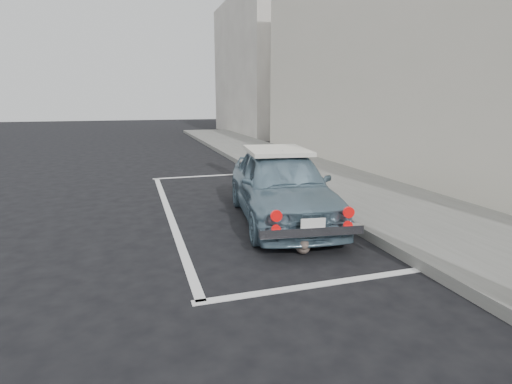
% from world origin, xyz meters
% --- Properties ---
extents(ground, '(80.00, 80.00, 0.00)m').
position_xyz_m(ground, '(0.00, 0.00, 0.00)').
color(ground, black).
rests_on(ground, ground).
extents(sidewalk, '(2.80, 40.00, 0.15)m').
position_xyz_m(sidewalk, '(3.20, 2.00, 0.07)').
color(sidewalk, slate).
rests_on(sidewalk, ground).
extents(shop_building, '(3.50, 18.00, 7.00)m').
position_xyz_m(shop_building, '(6.33, 4.00, 3.49)').
color(shop_building, silver).
rests_on(shop_building, ground).
extents(building_far, '(3.50, 10.00, 8.00)m').
position_xyz_m(building_far, '(6.35, 20.00, 4.00)').
color(building_far, '#ACA49C').
rests_on(building_far, ground).
extents(pline_rear, '(3.00, 0.12, 0.01)m').
position_xyz_m(pline_rear, '(0.50, -0.50, 0.00)').
color(pline_rear, silver).
rests_on(pline_rear, ground).
extents(pline_front, '(3.00, 0.12, 0.01)m').
position_xyz_m(pline_front, '(0.50, 6.50, 0.00)').
color(pline_front, silver).
rests_on(pline_front, ground).
extents(pline_side, '(0.12, 7.00, 0.01)m').
position_xyz_m(pline_side, '(-0.90, 3.00, 0.00)').
color(pline_side, silver).
rests_on(pline_side, ground).
extents(retro_coupe, '(1.95, 3.83, 1.25)m').
position_xyz_m(retro_coupe, '(0.94, 2.02, 0.63)').
color(retro_coupe, slate).
rests_on(retro_coupe, ground).
extents(cat, '(0.28, 0.45, 0.25)m').
position_xyz_m(cat, '(0.67, 0.45, 0.11)').
color(cat, '#685C4F').
rests_on(cat, ground).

